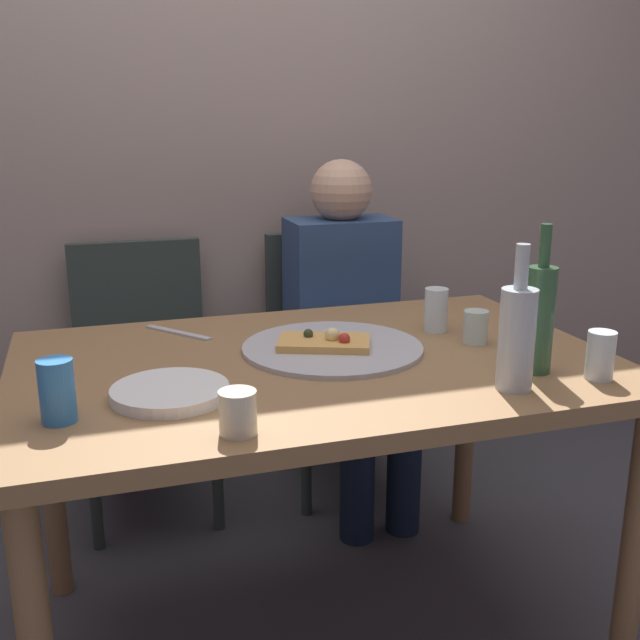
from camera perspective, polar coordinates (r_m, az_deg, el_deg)
name	(u,v)px	position (r m, az deg, el deg)	size (l,w,h in m)	color
ground_plane	(316,631)	(2.12, -0.33, -22.74)	(8.00, 8.00, 0.00)	#424247
back_wall	(221,118)	(2.74, -7.55, 15.08)	(6.00, 0.10, 2.60)	gray
dining_table	(315,392)	(1.79, -0.37, -5.53)	(1.39, 0.90, 0.76)	olive
pizza_tray	(333,348)	(1.82, 0.96, -2.14)	(0.44, 0.44, 0.01)	#ADADB2
pizza_slice_last	(325,342)	(1.81, 0.39, -1.68)	(0.25, 0.20, 0.05)	tan
wine_bottle	(540,316)	(1.70, 16.46, 0.26)	(0.06, 0.06, 0.33)	#2D5133
beer_bottle	(517,336)	(1.58, 14.84, -1.16)	(0.08, 0.08, 0.31)	#B2BCC1
tumbler_near	(436,310)	(1.99, 8.87, 0.76)	(0.06, 0.06, 0.12)	silver
tumbler_far	(600,355)	(1.72, 20.68, -2.55)	(0.06, 0.06, 0.11)	silver
wine_glass	(476,327)	(1.90, 11.83, -0.53)	(0.06, 0.06, 0.08)	#B7C6BC
short_glass	(238,413)	(1.35, -6.31, -7.06)	(0.07, 0.07, 0.08)	beige
soda_can	(57,391)	(1.47, -19.49, -5.14)	(0.07, 0.07, 0.12)	#337AC1
plate_stack	(170,392)	(1.55, -11.41, -5.42)	(0.24, 0.24, 0.02)	white
table_knife	(178,333)	(1.99, -10.80, -0.96)	(0.22, 0.02, 0.01)	#B7B7BC
chair_left	(144,360)	(2.58, -13.36, -3.03)	(0.44, 0.44, 0.90)	#2D3833
chair_right	(335,342)	(2.70, 1.12, -1.72)	(0.44, 0.44, 0.90)	#2D3833
guest_in_sweater	(349,319)	(2.53, 2.24, 0.09)	(0.36, 0.56, 1.17)	navy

